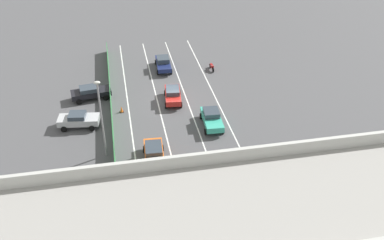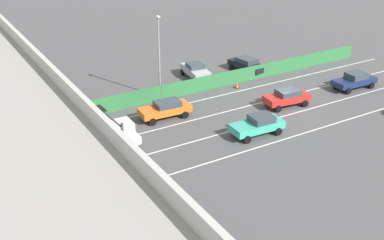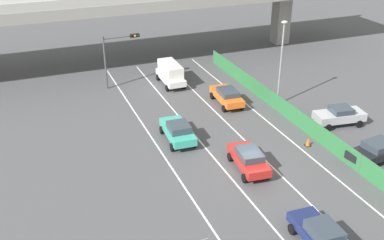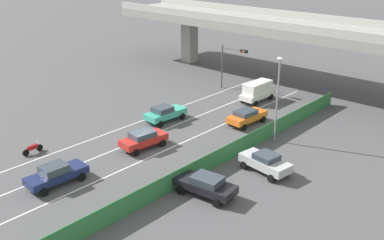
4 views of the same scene
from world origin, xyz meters
TOP-DOWN VIEW (x-y plane):
  - ground_plane at (0.00, 0.00)m, footprint 300.00×300.00m
  - lane_line_left_edge at (-5.13, 3.00)m, footprint 0.14×42.00m
  - lane_line_mid_left at (-1.71, 3.00)m, footprint 0.14×42.00m
  - lane_line_mid_right at (1.71, 3.00)m, footprint 0.14×42.00m
  - lane_line_right_edge at (5.13, 3.00)m, footprint 0.14×42.00m
  - green_fence at (7.02, 3.00)m, footprint 0.10×38.10m
  - car_sedan_navy at (-0.16, -8.73)m, footprint 2.14×4.71m
  - car_sedan_red at (-0.07, 0.02)m, footprint 2.32×4.45m
  - car_van_white at (0.13, 17.47)m, footprint 2.07×4.71m
  - car_taxi_orange at (3.39, 10.85)m, footprint 2.19×4.63m
  - car_taxi_teal at (-3.31, 5.90)m, footprint 2.21×4.54m
  - parked_sedan_dark at (9.25, -2.39)m, footprint 4.74×2.52m
  - parked_wagon_silver at (10.47, 3.50)m, footprint 4.43×2.49m
  - traffic_light at (-4.90, 18.86)m, footprint 3.75×0.43m
  - street_lamp at (7.80, 9.08)m, footprint 0.60×0.36m
  - traffic_cone at (5.92, 1.36)m, footprint 0.47×0.47m

SIDE VIEW (x-z plane):
  - ground_plane at x=0.00m, z-range 0.00..0.00m
  - lane_line_left_edge at x=-5.13m, z-range 0.00..0.01m
  - lane_line_mid_left at x=-1.71m, z-range 0.00..0.01m
  - lane_line_mid_right at x=1.71m, z-range 0.00..0.01m
  - lane_line_right_edge at x=5.13m, z-range 0.00..0.01m
  - traffic_cone at x=5.92m, z-range -0.02..0.71m
  - green_fence at x=7.02m, z-range 0.00..1.51m
  - car_taxi_orange at x=3.39m, z-range 0.11..1.65m
  - parked_sedan_dark at x=9.25m, z-range 0.10..1.66m
  - car_sedan_navy at x=-0.16m, z-range 0.07..1.70m
  - car_taxi_teal at x=-3.31m, z-range 0.08..1.72m
  - parked_wagon_silver at x=10.47m, z-range 0.09..1.70m
  - car_sedan_red at x=-0.07m, z-range 0.10..1.71m
  - car_van_white at x=0.13m, z-range 0.14..2.43m
  - traffic_light at x=-4.90m, z-range 1.15..6.59m
  - street_lamp at x=7.80m, z-range 0.78..8.72m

